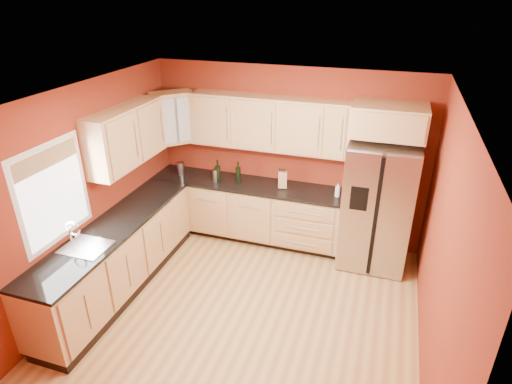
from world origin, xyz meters
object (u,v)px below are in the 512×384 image
wine_bottle_a (218,171)px  soap_dispenser (337,190)px  refrigerator (377,205)px  knife_block (282,179)px  canister_left (216,175)px

wine_bottle_a → soap_dispenser: size_ratio=1.80×
refrigerator → knife_block: (-1.35, 0.10, 0.15)m
knife_block → soap_dispenser: (0.80, -0.06, -0.03)m
knife_block → wine_bottle_a: bearing=169.0°
refrigerator → wine_bottle_a: refrigerator is taller
refrigerator → soap_dispenser: bearing=176.0°
refrigerator → soap_dispenser: refrigerator is taller
canister_left → wine_bottle_a: wine_bottle_a is taller
knife_block → canister_left: bearing=168.2°
canister_left → soap_dispenser: size_ratio=0.97×
refrigerator → knife_block: size_ratio=7.31×
canister_left → knife_block: 1.00m
refrigerator → wine_bottle_a: 2.33m
refrigerator → canister_left: (-2.35, 0.00, 0.12)m
knife_block → soap_dispenser: 0.81m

